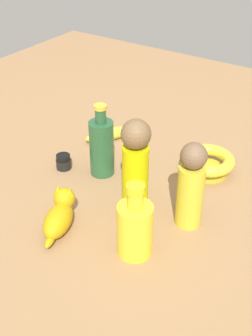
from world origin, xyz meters
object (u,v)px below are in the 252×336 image
object	(u,v)px
bottle_short	(135,227)
bottle_tall	(102,146)
person_figure_child	(191,186)
cat_figurine	(60,215)
banana	(110,134)
nail_polish_jar	(64,162)
bowl	(208,162)
person_figure_adult	(135,166)

from	to	relation	value
bottle_short	bottle_tall	size ratio (longest dim) A/B	0.87
person_figure_child	bottle_short	bearing A→B (deg)	161.60
cat_figurine	person_figure_child	world-z (taller)	person_figure_child
banana	person_figure_child	world-z (taller)	person_figure_child
nail_polish_jar	bowl	bearing A→B (deg)	-59.06
bowl	bottle_short	distance (m)	0.37
bowl	cat_figurine	world-z (taller)	cat_figurine
person_figure_adult	cat_figurine	xyz separation A→B (m)	(-0.15, 0.11, -0.09)
bowl	person_figure_child	bearing A→B (deg)	-165.96
nail_polish_jar	cat_figurine	size ratio (longest dim) A/B	0.29
bowl	bottle_tall	size ratio (longest dim) A/B	0.72
bottle_short	cat_figurine	bearing A→B (deg)	98.46
cat_figurine	bottle_short	bearing A→B (deg)	-81.54
banana	person_figure_child	bearing A→B (deg)	-88.42
banana	person_figure_child	size ratio (longest dim) A/B	0.75
bottle_short	bottle_tall	distance (m)	0.32
person_figure_adult	cat_figurine	bearing A→B (deg)	144.37
bottle_short	cat_figurine	xyz separation A→B (m)	(-0.03, 0.19, -0.03)
banana	bottle_tall	bearing A→B (deg)	-119.75
cat_figurine	person_figure_child	distance (m)	0.30
nail_polish_jar	bottle_tall	size ratio (longest dim) A/B	0.21
bottle_tall	person_figure_child	world-z (taller)	person_figure_child
person_figure_adult	bowl	bearing A→B (deg)	-16.73
bottle_short	bowl	bearing A→B (deg)	0.70
nail_polish_jar	bottle_tall	bearing A→B (deg)	-67.85
nail_polish_jar	bowl	size ratio (longest dim) A/B	0.29
bottle_tall	person_figure_adult	bearing A→B (deg)	-118.03
bottle_tall	bottle_short	bearing A→B (deg)	-130.95
bottle_tall	cat_figurine	bearing A→B (deg)	-167.14
bowl	bottle_short	size ratio (longest dim) A/B	0.82
nail_polish_jar	banana	bearing A→B (deg)	-4.11
cat_figurine	bottle_tall	bearing A→B (deg)	12.86
banana	cat_figurine	bearing A→B (deg)	-128.90
cat_figurine	person_figure_adult	bearing A→B (deg)	-35.63
person_figure_child	nail_polish_jar	bearing A→B (deg)	87.67
person_figure_child	person_figure_adult	bearing A→B (deg)	102.45
person_figure_adult	nail_polish_jar	xyz separation A→B (m)	(0.04, 0.26, -0.11)
bowl	person_figure_child	xyz separation A→B (m)	(-0.22, -0.05, 0.07)
nail_polish_jar	cat_figurine	world-z (taller)	cat_figurine
nail_polish_jar	bottle_short	distance (m)	0.38
bottle_short	cat_figurine	distance (m)	0.19
bottle_tall	cat_figurine	size ratio (longest dim) A/B	1.37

